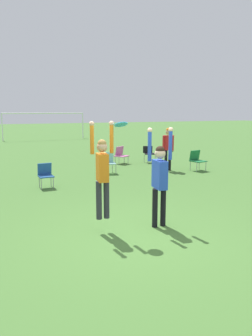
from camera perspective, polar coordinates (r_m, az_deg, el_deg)
ground_plane at (r=6.94m, az=1.59°, el=-11.48°), size 120.00×120.00×0.00m
person_jumping at (r=6.71m, az=-4.15°, el=-0.08°), size 0.52×0.40×2.03m
person_defending at (r=7.12m, az=5.88°, el=-1.19°), size 0.61×0.48×2.19m
frisbee at (r=6.69m, az=-0.88°, el=7.60°), size 0.27×0.26×0.12m
camping_chair_0 at (r=14.30m, az=12.22°, el=1.56°), size 0.64×0.68×0.86m
camping_chair_1 at (r=16.18m, az=4.01°, el=2.73°), size 0.61×0.66×0.81m
camping_chair_3 at (r=11.16m, az=-13.86°, el=-0.92°), size 0.48×0.51×0.82m
camping_chair_4 at (r=13.37m, az=-3.02°, el=1.25°), size 0.57×0.61×0.87m
camping_chair_5 at (r=15.82m, az=-0.92°, el=2.46°), size 0.76×0.83×0.82m
person_spectator_far at (r=13.98m, az=7.35°, el=4.03°), size 0.57×0.41×1.82m
soccer_goal at (r=29.92m, az=-14.08°, el=8.36°), size 7.10×0.10×2.35m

